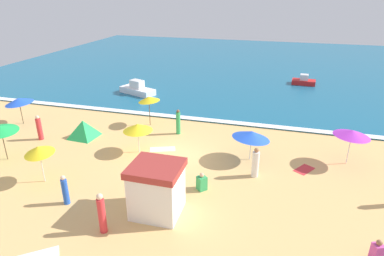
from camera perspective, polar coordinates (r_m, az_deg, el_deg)
The scene contains 24 objects.
ground_plane at distance 20.91m, azimuth -3.28°, elevation -4.74°, with size 60.00×60.00×0.00m, color #E5B26B.
ocean_water at distance 46.88m, azimuth 8.03°, elevation 10.86°, with size 60.00×44.00×0.10m, color #196084.
wave_breaker_foam at distance 26.36m, azimuth 1.14°, elevation 1.60°, with size 57.00×0.70×0.01m, color white.
lifeguard_cabana at distance 15.43m, azimuth -6.08°, elevation -10.34°, with size 2.31×2.16×2.49m.
beach_umbrella_0 at distance 28.27m, azimuth -27.60°, elevation 4.17°, with size 2.85×2.84×2.16m.
beach_umbrella_1 at distance 19.09m, azimuth -24.80°, elevation -3.44°, with size 1.71×1.74×2.20m.
beach_umbrella_2 at distance 21.22m, azimuth 25.79°, elevation -0.81°, with size 2.55×2.53×2.22m.
beach_umbrella_3 at distance 20.88m, azimuth -9.31°, elevation 0.10°, with size 2.62×2.62×1.94m.
beach_umbrella_4 at distance 20.04m, azimuth 10.16°, elevation -1.16°, with size 3.21×3.20×2.00m.
beach_umbrella_5 at distance 24.97m, azimuth -7.42°, elevation 4.97°, with size 1.93×1.91×2.35m.
beach_umbrella_6 at distance 22.62m, azimuth -30.04°, elevation -0.10°, with size 2.84×2.84×2.29m.
beach_tent at distance 24.37m, azimuth -18.12°, elevation -0.13°, with size 2.49×2.49×1.24m.
beachgoer_0 at distance 14.93m, azimuth -15.23°, elevation -14.00°, with size 0.36×0.36×1.92m.
beachgoer_1 at distance 15.29m, azimuth 29.18°, elevation -17.97°, with size 0.48×0.48×0.94m.
beachgoer_2 at distance 17.31m, azimuth -20.95°, elevation -9.97°, with size 0.40×0.40×1.56m.
beachgoer_3 at distance 17.40m, azimuth 1.69°, elevation -9.33°, with size 0.62×0.62×0.98m.
beachgoer_4 at distance 25.01m, azimuth -24.73°, elevation -0.04°, with size 0.47×0.47×1.76m.
beachgoer_7 at distance 23.61m, azimuth -2.38°, elevation 0.97°, with size 0.43×0.43×1.84m.
beachgoer_8 at distance 18.66m, azimuth 10.84°, elevation -5.98°, with size 0.56×0.56×1.75m.
beach_towel_0 at distance 21.74m, azimuth -5.07°, elevation -3.64°, with size 1.78×1.20×0.01m.
beach_towel_1 at distance 15.21m, azimuth -25.20°, elevation -19.33°, with size 1.72×1.54×0.01m.
beach_towel_3 at distance 20.41m, azimuth 18.70°, elevation -6.76°, with size 1.28×1.44×0.01m.
small_boat_0 at distance 33.09m, azimuth -9.36°, elevation 6.57°, with size 3.91×2.57×1.35m.
small_boat_1 at distance 37.94m, azimuth 18.62°, elevation 7.65°, with size 2.48×1.47×1.08m.
Camera 1 is at (6.18, -17.46, 9.71)m, focal length 31.07 mm.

